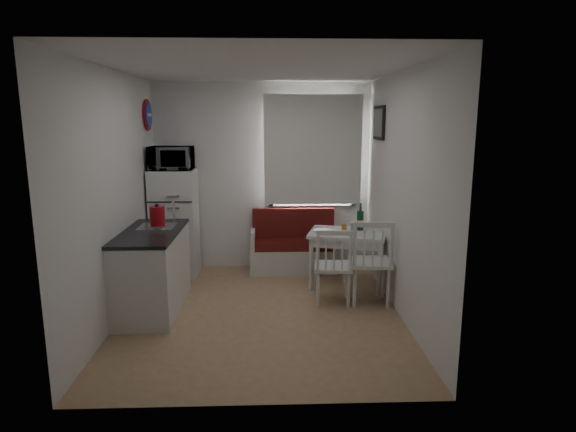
# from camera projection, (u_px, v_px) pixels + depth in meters

# --- Properties ---
(floor) EXTENTS (3.00, 3.50, 0.02)m
(floor) POSITION_uv_depth(u_px,v_px,m) (261.00, 313.00, 5.30)
(floor) COLOR #A37956
(floor) RESTS_ON ground
(ceiling) EXTENTS (3.00, 3.50, 0.02)m
(ceiling) POSITION_uv_depth(u_px,v_px,m) (258.00, 67.00, 4.78)
(ceiling) COLOR white
(ceiling) RESTS_ON wall_back
(wall_back) EXTENTS (3.00, 0.02, 2.60)m
(wall_back) POSITION_uv_depth(u_px,v_px,m) (263.00, 177.00, 6.76)
(wall_back) COLOR white
(wall_back) RESTS_ON floor
(wall_front) EXTENTS (3.00, 0.02, 2.60)m
(wall_front) POSITION_uv_depth(u_px,v_px,m) (255.00, 236.00, 3.33)
(wall_front) COLOR white
(wall_front) RESTS_ON floor
(wall_left) EXTENTS (0.02, 3.50, 2.60)m
(wall_left) POSITION_uv_depth(u_px,v_px,m) (115.00, 197.00, 4.99)
(wall_left) COLOR white
(wall_left) RESTS_ON floor
(wall_right) EXTENTS (0.02, 3.50, 2.60)m
(wall_right) POSITION_uv_depth(u_px,v_px,m) (402.00, 195.00, 5.09)
(wall_right) COLOR white
(wall_right) RESTS_ON floor
(window) EXTENTS (1.22, 0.06, 1.47)m
(window) POSITION_uv_depth(u_px,v_px,m) (313.00, 154.00, 6.69)
(window) COLOR silver
(window) RESTS_ON wall_back
(curtain) EXTENTS (1.35, 0.02, 1.50)m
(curtain) POSITION_uv_depth(u_px,v_px,m) (313.00, 150.00, 6.61)
(curtain) COLOR white
(curtain) RESTS_ON wall_back
(kitchen_counter) EXTENTS (0.62, 1.32, 1.16)m
(kitchen_counter) POSITION_uv_depth(u_px,v_px,m) (153.00, 270.00, 5.32)
(kitchen_counter) COLOR silver
(kitchen_counter) RESTS_ON floor
(wall_sign) EXTENTS (0.03, 0.40, 0.40)m
(wall_sign) POSITION_uv_depth(u_px,v_px,m) (148.00, 115.00, 6.24)
(wall_sign) COLOR #1A299F
(wall_sign) RESTS_ON wall_left
(picture_frame) EXTENTS (0.04, 0.52, 0.42)m
(picture_frame) POSITION_uv_depth(u_px,v_px,m) (379.00, 123.00, 6.02)
(picture_frame) COLOR black
(picture_frame) RESTS_ON wall_right
(bench) EXTENTS (1.21, 0.46, 0.86)m
(bench) POSITION_uv_depth(u_px,v_px,m) (294.00, 251.00, 6.73)
(bench) COLOR silver
(bench) RESTS_ON floor
(dining_table) EXTENTS (1.07, 0.87, 0.70)m
(dining_table) POSITION_uv_depth(u_px,v_px,m) (347.00, 238.00, 6.05)
(dining_table) COLOR silver
(dining_table) RESTS_ON floor
(chair_left) EXTENTS (0.45, 0.44, 0.48)m
(chair_left) POSITION_uv_depth(u_px,v_px,m) (334.00, 259.00, 5.41)
(chair_left) COLOR silver
(chair_left) RESTS_ON floor
(chair_right) EXTENTS (0.50, 0.48, 0.53)m
(chair_right) POSITION_uv_depth(u_px,v_px,m) (372.00, 253.00, 5.40)
(chair_right) COLOR silver
(chair_right) RESTS_ON floor
(fridge) EXTENTS (0.58, 0.58, 1.44)m
(fridge) POSITION_uv_depth(u_px,v_px,m) (175.00, 223.00, 6.48)
(fridge) COLOR white
(fridge) RESTS_ON floor
(microwave) EXTENTS (0.55, 0.37, 0.31)m
(microwave) POSITION_uv_depth(u_px,v_px,m) (171.00, 158.00, 6.26)
(microwave) COLOR white
(microwave) RESTS_ON fridge
(kettle) EXTENTS (0.20, 0.20, 0.27)m
(kettle) POSITION_uv_depth(u_px,v_px,m) (157.00, 216.00, 5.34)
(kettle) COLOR #A60D13
(kettle) RESTS_ON kitchen_counter
(wine_bottle) EXTENTS (0.09, 0.09, 0.35)m
(wine_bottle) POSITION_uv_depth(u_px,v_px,m) (360.00, 217.00, 6.11)
(wine_bottle) COLOR #143F25
(wine_bottle) RESTS_ON dining_table
(drinking_glass_orange) EXTENTS (0.06, 0.06, 0.11)m
(drinking_glass_orange) POSITION_uv_depth(u_px,v_px,m) (344.00, 229.00, 5.97)
(drinking_glass_orange) COLOR #C96C21
(drinking_glass_orange) RESTS_ON dining_table
(drinking_glass_blue) EXTENTS (0.06, 0.06, 0.10)m
(drinking_glass_blue) POSITION_uv_depth(u_px,v_px,m) (353.00, 227.00, 6.08)
(drinking_glass_blue) COLOR #75A1C7
(drinking_glass_blue) RESTS_ON dining_table
(plate) EXTENTS (0.25, 0.25, 0.02)m
(plate) POSITION_uv_depth(u_px,v_px,m) (323.00, 231.00, 6.04)
(plate) COLOR white
(plate) RESTS_ON dining_table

